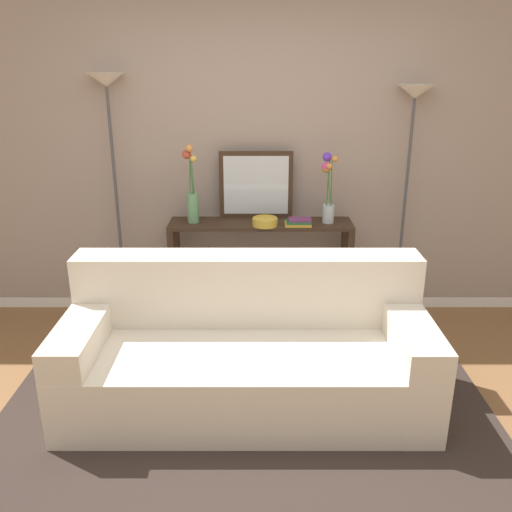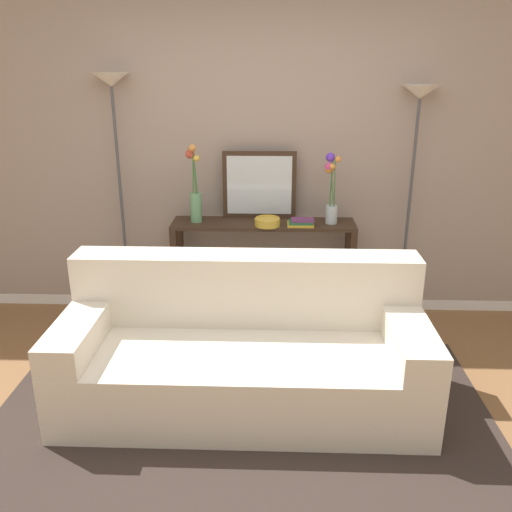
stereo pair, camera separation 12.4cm
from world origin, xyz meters
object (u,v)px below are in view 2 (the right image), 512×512
(console_table, at_px, (263,254))
(floor_lamp_left, at_px, (115,130))
(fruit_bowl, at_px, (267,222))
(couch, at_px, (244,355))
(floor_lamp_right, at_px, (416,140))
(vase_tall_flowers, at_px, (195,194))
(vase_short_flowers, at_px, (331,189))
(book_row_under_console, at_px, (215,312))
(wall_mirror, at_px, (260,185))
(book_stack, at_px, (301,223))

(console_table, bearing_deg, floor_lamp_left, 174.35)
(fruit_bowl, bearing_deg, couch, -96.85)
(console_table, height_order, floor_lamp_right, floor_lamp_right)
(couch, relative_size, floor_lamp_right, 1.17)
(floor_lamp_left, distance_m, vase_tall_flowers, 0.78)
(console_table, height_order, vase_short_flowers, vase_short_flowers)
(vase_short_flowers, xyz_separation_m, book_row_under_console, (-0.92, 0.00, -1.05))
(vase_tall_flowers, xyz_separation_m, book_row_under_console, (0.13, 0.00, -1.01))
(book_row_under_console, bearing_deg, vase_tall_flowers, -178.65)
(console_table, height_order, wall_mirror, wall_mirror)
(vase_short_flowers, distance_m, fruit_bowl, 0.54)
(couch, height_order, console_table, couch)
(vase_short_flowers, relative_size, book_stack, 2.69)
(couch, xyz_separation_m, vase_tall_flowers, (-0.44, 1.13, 0.75))
(floor_lamp_left, relative_size, vase_tall_flowers, 3.21)
(console_table, xyz_separation_m, fruit_bowl, (0.03, -0.10, 0.30))
(vase_tall_flowers, bearing_deg, book_stack, -5.99)
(fruit_bowl, height_order, book_stack, fruit_bowl)
(floor_lamp_left, height_order, wall_mirror, floor_lamp_left)
(floor_lamp_left, relative_size, book_row_under_console, 5.11)
(wall_mirror, relative_size, fruit_bowl, 2.97)
(vase_tall_flowers, distance_m, book_row_under_console, 1.01)
(couch, xyz_separation_m, fruit_bowl, (0.12, 1.04, 0.56))
(floor_lamp_left, bearing_deg, couch, -49.83)
(wall_mirror, bearing_deg, console_table, -76.13)
(couch, distance_m, floor_lamp_left, 2.03)
(floor_lamp_right, relative_size, book_row_under_console, 4.89)
(fruit_bowl, bearing_deg, floor_lamp_left, 169.96)
(floor_lamp_left, bearing_deg, book_row_under_console, -8.68)
(console_table, xyz_separation_m, vase_short_flowers, (0.51, -0.00, 0.53))
(vase_short_flowers, bearing_deg, fruit_bowl, -169.25)
(book_stack, bearing_deg, fruit_bowl, -178.60)
(vase_short_flowers, height_order, book_row_under_console, vase_short_flowers)
(floor_lamp_right, relative_size, fruit_bowl, 9.56)
(floor_lamp_left, bearing_deg, console_table, -5.65)
(book_stack, height_order, book_row_under_console, book_stack)
(floor_lamp_left, height_order, book_row_under_console, floor_lamp_left)
(vase_short_flowers, xyz_separation_m, fruit_bowl, (-0.48, -0.09, -0.24))
(floor_lamp_right, bearing_deg, book_stack, -166.75)
(couch, xyz_separation_m, floor_lamp_right, (1.24, 1.24, 1.15))
(console_table, distance_m, book_stack, 0.42)
(couch, bearing_deg, vase_short_flowers, 61.73)
(couch, distance_m, console_table, 1.17)
(book_row_under_console, bearing_deg, wall_mirror, 19.79)
(floor_lamp_right, height_order, vase_tall_flowers, floor_lamp_right)
(vase_short_flowers, height_order, fruit_bowl, vase_short_flowers)
(vase_short_flowers, height_order, book_stack, vase_short_flowers)
(floor_lamp_left, bearing_deg, floor_lamp_right, 0.00)
(couch, distance_m, vase_tall_flowers, 1.43)
(console_table, bearing_deg, vase_short_flowers, -0.41)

